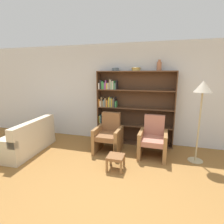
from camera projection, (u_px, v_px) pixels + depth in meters
ground_plane at (108, 196)px, 2.82m from camera, size 24.00×24.00×0.00m
wall_back at (134, 94)px, 4.89m from camera, size 12.00×0.06×2.75m
bookshelf at (128, 108)px, 4.85m from camera, size 2.09×0.30×2.01m
bowl_stoneware at (115, 69)px, 4.70m from camera, size 0.20×0.20×0.08m
bowl_copper at (136, 69)px, 4.55m from camera, size 0.24×0.24×0.09m
vase_tall at (159, 66)px, 4.38m from camera, size 0.12×0.12×0.27m
couch at (25, 140)px, 4.41m from camera, size 0.97×1.58×0.82m
armchair_leather at (109, 135)px, 4.44m from camera, size 0.65×0.69×0.96m
armchair_cushioned at (153, 139)px, 4.15m from camera, size 0.66×0.70×0.96m
floor_lamp at (202, 93)px, 3.63m from camera, size 0.36×0.36×1.79m
footstool at (116, 158)px, 3.56m from camera, size 0.33×0.33×0.31m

